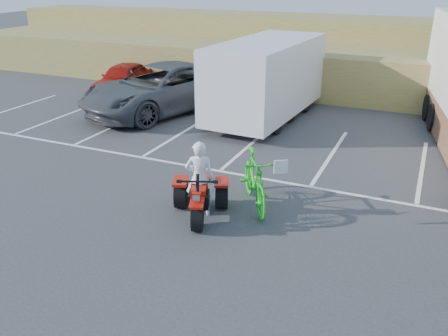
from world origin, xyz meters
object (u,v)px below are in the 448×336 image
at_px(quad_atv_green, 273,122).
at_px(grey_pickup, 161,88).
at_px(rider, 200,179).
at_px(red_trike_atv, 200,217).
at_px(quad_atv_blue, 228,118).
at_px(green_dirt_bike, 255,180).
at_px(red_car, 123,78).
at_px(cargo_trailer, 267,77).

bearing_deg(quad_atv_green, grey_pickup, -156.30).
distance_m(rider, quad_atv_green, 7.84).
bearing_deg(red_trike_atv, grey_pickup, 104.41).
height_order(grey_pickup, quad_atv_green, grey_pickup).
bearing_deg(quad_atv_blue, green_dirt_bike, -69.58).
height_order(red_car, cargo_trailer, cargo_trailer).
xyz_separation_m(rider, quad_atv_green, (-0.78, 7.75, -0.92)).
bearing_deg(red_trike_atv, quad_atv_blue, 86.90).
bearing_deg(cargo_trailer, quad_atv_green, -38.97).
bearing_deg(rider, red_car, -68.79).
bearing_deg(quad_atv_green, green_dirt_bike, -55.59).
xyz_separation_m(quad_atv_blue, quad_atv_green, (1.82, 0.11, 0.00)).
distance_m(red_trike_atv, red_car, 12.95).
xyz_separation_m(red_trike_atv, quad_atv_blue, (-2.65, 7.78, 0.00)).
bearing_deg(grey_pickup, red_trike_atv, -34.59).
bearing_deg(grey_pickup, quad_atv_blue, 23.73).
distance_m(red_trike_atv, quad_atv_blue, 8.22).
bearing_deg(green_dirt_bike, red_car, 107.09).
xyz_separation_m(red_car, quad_atv_blue, (6.15, -1.70, -0.71)).
xyz_separation_m(red_trike_atv, green_dirt_bike, (0.98, 1.04, 0.70)).
distance_m(red_car, quad_atv_green, 8.15).
bearing_deg(grey_pickup, cargo_trailer, 29.08).
height_order(quad_atv_blue, quad_atv_green, quad_atv_blue).
height_order(grey_pickup, red_car, grey_pickup).
height_order(rider, quad_atv_blue, rider).
height_order(rider, cargo_trailer, cargo_trailer).
bearing_deg(red_trike_atv, red_car, 110.97).
bearing_deg(quad_atv_blue, red_car, 156.66).
bearing_deg(red_trike_atv, quad_atv_green, 74.12).
distance_m(green_dirt_bike, cargo_trailer, 7.65).
xyz_separation_m(grey_pickup, red_car, (-3.25, 1.93, -0.25)).
xyz_separation_m(red_car, quad_atv_green, (7.97, -1.59, -0.71)).
height_order(red_trike_atv, grey_pickup, grey_pickup).
bearing_deg(red_car, quad_atv_blue, -23.16).
bearing_deg(cargo_trailer, green_dirt_bike, -69.17).
bearing_deg(rider, quad_atv_green, -106.18).
relative_size(quad_atv_blue, quad_atv_green, 1.12).
bearing_deg(green_dirt_bike, grey_pickup, 102.97).
bearing_deg(red_car, grey_pickup, -38.43).
bearing_deg(cargo_trailer, red_car, 174.58).
xyz_separation_m(red_trike_atv, red_car, (-8.80, 9.48, 0.71)).
relative_size(rider, red_car, 0.45).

